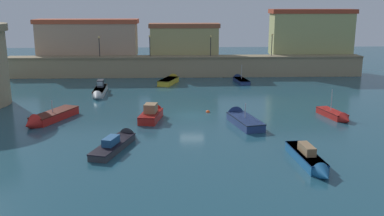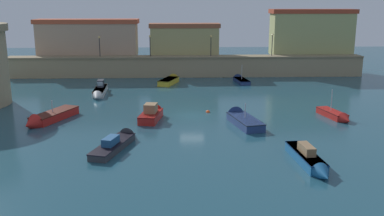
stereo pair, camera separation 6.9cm
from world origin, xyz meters
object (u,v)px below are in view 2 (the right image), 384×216
Objects in this scene: quay_lamp_1 at (150,42)px; moored_boat_0 at (240,80)px; mooring_buoy_0 at (208,112)px; moored_boat_4 at (336,115)px; moored_boat_3 at (152,113)px; moored_boat_5 at (99,91)px; moored_boat_7 at (48,118)px; moored_boat_1 at (241,119)px; moored_boat_2 at (171,80)px; quay_lamp_0 at (99,43)px; quay_lamp_2 at (211,42)px; quay_lamp_3 at (272,41)px; moored_boat_6 at (118,142)px; moored_boat_8 at (310,160)px.

moored_boat_0 is at bearing -20.70° from quay_lamp_1.
moored_boat_4 is at bearing -13.78° from mooring_buoy_0.
moored_boat_3 is 0.75× the size of moored_boat_5.
moored_boat_5 reaches higher than mooring_buoy_0.
moored_boat_1 is at bearing 109.77° from moored_boat_7.
moored_boat_3 is (-11.99, -20.74, 0.25)m from moored_boat_0.
moored_boat_2 is (-7.10, 21.90, -0.01)m from moored_boat_1.
moored_boat_2 is at bearing 4.86° from moored_boat_1.
quay_lamp_0 is 6.96× the size of mooring_buoy_0.
quay_lamp_2 is at bearing 0.00° from quay_lamp_0.
quay_lamp_0 is 33.58m from moored_boat_1.
quay_lamp_3 is 40.28m from moored_boat_6.
moored_boat_4 reaches higher than moored_boat_2.
moored_boat_3 is at bearing -104.95° from moored_boat_4.
quay_lamp_1 is 0.44× the size of moored_boat_6.
moored_boat_8 is at bearing -68.91° from mooring_buoy_0.
moored_boat_0 is 34.44m from moored_boat_8.
quay_lamp_2 is (9.61, 0.00, -0.03)m from quay_lamp_1.
quay_lamp_0 is 39.12m from moored_boat_4.
quay_lamp_3 is 26.95m from mooring_buoy_0.
moored_boat_6 is 16.49× the size of mooring_buoy_0.
moored_boat_1 is 1.26× the size of moored_boat_3.
quay_lamp_3 is at bearing 63.08° from mooring_buoy_0.
quay_lamp_0 reaches higher than moored_boat_5.
moored_boat_8 is (10.35, -33.72, 0.06)m from moored_boat_2.
quay_lamp_1 is at bearing -180.00° from quay_lamp_2.
moored_boat_5 is at bearing -137.75° from quay_lamp_2.
moored_boat_0 is at bearing 156.86° from moored_boat_7.
quay_lamp_3 reaches higher than moored_boat_4.
quay_lamp_3 is 40.30m from moored_boat_8.
mooring_buoy_0 is at bearing -116.92° from quay_lamp_3.
moored_boat_0 is 0.82× the size of moored_boat_8.
moored_boat_5 is 13.12m from moored_boat_7.
quay_lamp_0 is 0.95× the size of quay_lamp_1.
moored_boat_1 reaches higher than moored_boat_7.
moored_boat_8 is at bearing -144.32° from moored_boat_2.
quay_lamp_2 is 29.17m from moored_boat_4.
moored_boat_0 reaches higher than moored_boat_6.
moored_boat_1 is 0.94× the size of moored_boat_6.
quay_lamp_2 reaches higher than moored_boat_3.
moored_boat_4 is at bearing 148.63° from moored_boat_8.
quay_lamp_3 is 7.69× the size of mooring_buoy_0.
quay_lamp_0 reaches higher than moored_boat_6.
moored_boat_1 is at bearing -88.45° from quay_lamp_2.
moored_boat_4 is at bearing -43.43° from quay_lamp_0.
moored_boat_1 reaches higher than mooring_buoy_0.
quay_lamp_0 is at bearing 180.00° from quay_lamp_3.
quay_lamp_1 is at bearing -155.22° from moored_boat_4.
quay_lamp_1 is 15.93m from moored_boat_5.
moored_boat_4 is 0.73× the size of moored_boat_7.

